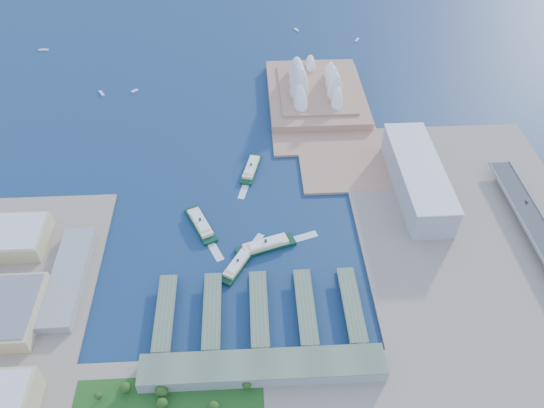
{
  "coord_description": "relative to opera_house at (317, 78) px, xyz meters",
  "views": [
    {
      "loc": [
        11.03,
        -355.87,
        402.37
      ],
      "look_at": [
        32.25,
        49.07,
        18.0
      ],
      "focal_mm": 35.0,
      "sensor_mm": 36.0,
      "label": 1
    }
  ],
  "objects": [
    {
      "name": "ground",
      "position": [
        -105.0,
        -280.0,
        -32.0
      ],
      "size": [
        3000.0,
        3000.0,
        0.0
      ],
      "primitive_type": "plane",
      "color": "#0E2345",
      "rests_on": "ground"
    },
    {
      "name": "east_land",
      "position": [
        135.0,
        -330.0,
        -30.5
      ],
      "size": [
        240.0,
        500.0,
        3.0
      ],
      "primitive_type": "cube",
      "color": "gray",
      "rests_on": "ground"
    },
    {
      "name": "peninsula",
      "position": [
        2.5,
        -20.0,
        -30.5
      ],
      "size": [
        135.0,
        220.0,
        3.0
      ],
      "primitive_type": "cube",
      "color": "#A9785C",
      "rests_on": "ground"
    },
    {
      "name": "opera_house",
      "position": [
        0.0,
        0.0,
        0.0
      ],
      "size": [
        134.0,
        180.0,
        58.0
      ],
      "primitive_type": null,
      "color": "white",
      "rests_on": "peninsula"
    },
    {
      "name": "toaster_building",
      "position": [
        90.0,
        -200.0,
        -11.5
      ],
      "size": [
        45.0,
        155.0,
        35.0
      ],
      "primitive_type": "cube",
      "color": "#99999F",
      "rests_on": "east_land"
    },
    {
      "name": "ferry_wharves",
      "position": [
        -91.0,
        -355.0,
        -27.35
      ],
      "size": [
        184.0,
        90.0,
        9.3
      ],
      "primitive_type": null,
      "color": "#51624A",
      "rests_on": "ground"
    },
    {
      "name": "terminal_building",
      "position": [
        -90.0,
        -415.0,
        -23.0
      ],
      "size": [
        200.0,
        28.0,
        12.0
      ],
      "primitive_type": "cube",
      "color": "gray",
      "rests_on": "south_land"
    },
    {
      "name": "ferry_a",
      "position": [
        -148.85,
        -241.83,
        -26.5
      ],
      "size": [
        37.34,
        59.11,
        11.0
      ],
      "primitive_type": null,
      "rotation": [
        0.0,
        0.0,
        0.42
      ],
      "color": "#0C331D",
      "rests_on": "ground"
    },
    {
      "name": "ferry_b",
      "position": [
        -93.26,
        -152.88,
        -26.84
      ],
      "size": [
        27.52,
        56.34,
        10.32
      ],
      "primitive_type": null,
      "rotation": [
        0.0,
        0.0,
        -0.26
      ],
      "color": "#0C331D",
      "rests_on": "ground"
    },
    {
      "name": "ferry_c",
      "position": [
        -109.74,
        -298.85,
        -27.05
      ],
      "size": [
        38.02,
        51.92,
        9.9
      ],
      "primitive_type": null,
      "rotation": [
        0.0,
        0.0,
        2.61
      ],
      "color": "#0C331D",
      "rests_on": "ground"
    },
    {
      "name": "ferry_d",
      "position": [
        -81.53,
        -276.09,
        -26.21
      ],
      "size": [
        63.12,
        33.63,
        11.59
      ],
      "primitive_type": null,
      "rotation": [
        0.0,
        0.0,
        1.88
      ],
      "color": "#0C331D",
      "rests_on": "ground"
    },
    {
      "name": "boat_a",
      "position": [
        -300.84,
        27.32,
        -30.66
      ],
      "size": [
        9.98,
        13.81,
        2.69
      ],
      "primitive_type": null,
      "rotation": [
        0.0,
        0.0,
        0.52
      ],
      "color": "white",
      "rests_on": "ground"
    },
    {
      "name": "boat_b",
      "position": [
        -254.81,
        31.24,
        -30.65
      ],
      "size": [
        9.97,
        9.01,
        2.7
      ],
      "primitive_type": null,
      "rotation": [
        0.0,
        0.0,
        2.25
      ],
      "color": "white",
      "rests_on": "ground"
    },
    {
      "name": "boat_c",
      "position": [
        87.99,
        170.48,
        -30.66
      ],
      "size": [
        8.87,
        12.06,
        2.68
      ],
      "primitive_type": null,
      "rotation": [
        0.0,
        0.0,
        2.63
      ],
      "color": "white",
      "rests_on": "ground"
    },
    {
      "name": "boat_d",
      "position": [
        -416.76,
        162.86,
        -30.76
      ],
      "size": [
        14.77,
        3.34,
        2.49
      ],
      "primitive_type": null,
      "rotation": [
        0.0,
        0.0,
        1.56
      ],
      "color": "white",
      "rests_on": "ground"
    },
    {
      "name": "boat_e",
      "position": [
        -8.09,
        212.66,
        -30.65
      ],
      "size": [
        8.12,
        11.39,
        2.7
      ],
      "primitive_type": null,
      "rotation": [
        0.0,
        0.0,
        0.47
      ],
      "color": "white",
      "rests_on": "ground"
    },
    {
      "name": "car_c",
      "position": [
        199.0,
        -239.12,
        -16.43
      ],
      "size": [
        2.01,
        4.95,
        1.44
      ],
      "primitive_type": "imported",
      "rotation": [
        0.0,
        0.0,
        3.14
      ],
      "color": "slate",
      "rests_on": "expressway"
    }
  ]
}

